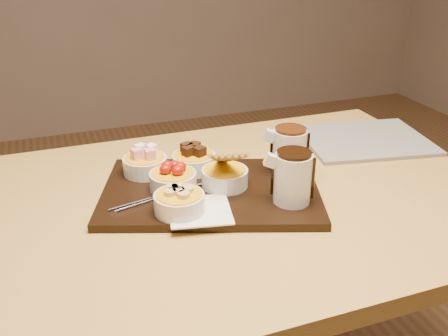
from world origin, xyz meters
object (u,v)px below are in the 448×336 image
object	(u,v)px
bowl_strawberries	(173,181)
dining_table	(226,235)
serving_board	(211,191)
pitcher_dark_chocolate	(293,178)
newspaper	(365,140)
pitcher_milk_chocolate	(289,152)

from	to	relation	value
bowl_strawberries	dining_table	bearing A→B (deg)	-20.85
dining_table	serving_board	bearing A→B (deg)	147.70
pitcher_dark_chocolate	newspaper	distance (m)	0.44
dining_table	pitcher_milk_chocolate	distance (m)	0.23
serving_board	bowl_strawberries	xyz separation A→B (m)	(-0.08, 0.02, 0.03)
serving_board	newspaper	size ratio (longest dim) A/B	1.41
serving_board	pitcher_milk_chocolate	bearing A→B (deg)	21.80
serving_board	newspaper	distance (m)	0.51
bowl_strawberries	pitcher_dark_chocolate	distance (m)	0.25
pitcher_milk_chocolate	newspaper	xyz separation A→B (m)	(0.30, 0.14, -0.06)
newspaper	dining_table	bearing A→B (deg)	-150.34
serving_board	newspaper	world-z (taller)	serving_board
pitcher_milk_chocolate	pitcher_dark_chocolate	bearing A→B (deg)	-94.40
serving_board	bowl_strawberries	world-z (taller)	bowl_strawberries
serving_board	bowl_strawberries	size ratio (longest dim) A/B	4.60
dining_table	pitcher_dark_chocolate	size ratio (longest dim) A/B	11.56
bowl_strawberries	newspaper	xyz separation A→B (m)	(0.57, 0.12, -0.03)
pitcher_dark_chocolate	pitcher_milk_chocolate	bearing A→B (deg)	85.60
dining_table	pitcher_dark_chocolate	distance (m)	0.22
dining_table	bowl_strawberries	distance (m)	0.18
dining_table	bowl_strawberries	xyz separation A→B (m)	(-0.11, 0.04, 0.14)
dining_table	serving_board	world-z (taller)	serving_board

